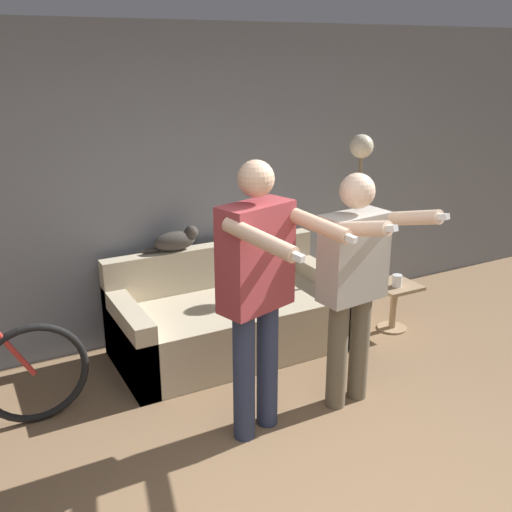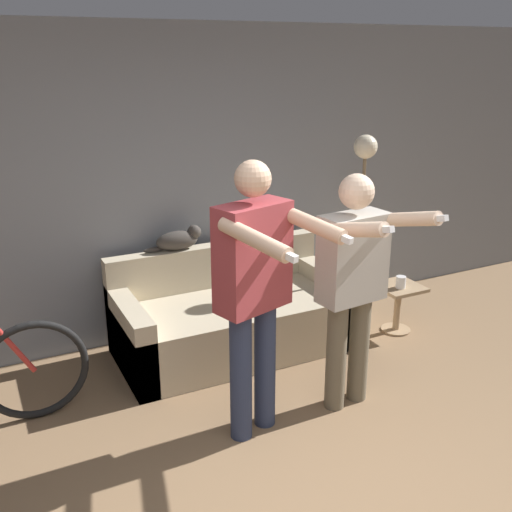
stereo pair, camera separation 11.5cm
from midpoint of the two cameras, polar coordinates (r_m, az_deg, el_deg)
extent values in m
cube|color=gray|center=(4.98, -11.06, 6.19)|extent=(10.00, 0.05, 2.60)
cube|color=beige|center=(4.97, -2.90, -6.63)|extent=(1.90, 0.91, 0.45)
cube|color=beige|center=(5.14, -4.82, -0.87)|extent=(1.90, 0.14, 0.36)
cube|color=beige|center=(4.68, -12.66, -7.87)|extent=(0.16, 0.91, 0.59)
cube|color=beige|center=(5.34, 5.57, -4.03)|extent=(0.16, 0.91, 0.59)
cylinder|color=#2D3856|center=(3.82, -2.03, -11.39)|extent=(0.14, 0.14, 0.88)
cylinder|color=#2D3856|center=(3.95, 0.23, -10.31)|extent=(0.14, 0.14, 0.88)
cube|color=#9E383D|center=(3.57, -0.94, -0.10)|extent=(0.51, 0.35, 0.66)
sphere|color=#D8AD8C|center=(3.44, -0.98, 7.37)|extent=(0.22, 0.22, 0.22)
cylinder|color=#D8AD8C|center=(3.19, -0.73, 1.65)|extent=(0.23, 0.51, 0.15)
cube|color=white|center=(3.03, 2.55, 0.07)|extent=(0.07, 0.13, 0.05)
cylinder|color=#D8AD8C|center=(3.50, 4.49, 3.17)|extent=(0.23, 0.51, 0.15)
cube|color=white|center=(3.36, 7.69, 1.80)|extent=(0.07, 0.13, 0.05)
cylinder|color=#6B604C|center=(4.19, 6.95, -9.33)|extent=(0.14, 0.14, 0.79)
cylinder|color=#6B604C|center=(4.31, 9.05, -8.56)|extent=(0.14, 0.14, 0.79)
cube|color=#B7B2A8|center=(3.98, 8.46, -0.10)|extent=(0.48, 0.27, 0.59)
sphere|color=beige|center=(3.86, 8.78, 6.14)|extent=(0.23, 0.23, 0.23)
cylinder|color=beige|center=(3.58, 8.71, 2.56)|extent=(0.14, 0.51, 0.21)
cube|color=white|center=(3.40, 11.52, 2.59)|extent=(0.05, 0.13, 0.06)
cylinder|color=beige|center=(3.88, 13.45, 3.53)|extent=(0.14, 0.51, 0.21)
cube|color=white|center=(3.71, 16.25, 3.59)|extent=(0.05, 0.13, 0.06)
ellipsoid|color=#3D3833|center=(4.94, -8.44, 1.39)|extent=(0.36, 0.15, 0.16)
sphere|color=#3D3833|center=(4.98, -6.84, 2.25)|extent=(0.11, 0.11, 0.11)
ellipsoid|color=#3D3833|center=(4.92, -10.54, 0.51)|extent=(0.20, 0.04, 0.04)
cone|color=#3D3833|center=(4.94, -6.99, 2.63)|extent=(0.03, 0.03, 0.03)
cone|color=#3D3833|center=(4.97, -7.16, 2.75)|extent=(0.03, 0.03, 0.03)
cylinder|color=#756047|center=(5.58, 8.50, -6.29)|extent=(0.27, 0.27, 0.02)
cylinder|color=#756047|center=(5.30, 8.90, 1.27)|extent=(0.03, 0.03, 1.56)
sphere|color=#F4E5C1|center=(5.12, 9.38, 10.28)|extent=(0.20, 0.20, 0.20)
cylinder|color=#A38460|center=(5.55, 12.23, -6.69)|extent=(0.26, 0.26, 0.02)
cylinder|color=#A38460|center=(5.47, 12.37, -4.87)|extent=(0.06, 0.06, 0.40)
cube|color=#A38460|center=(5.39, 12.52, -2.77)|extent=(0.37, 0.37, 0.03)
cylinder|color=white|center=(5.32, 12.68, -2.31)|extent=(0.09, 0.09, 0.10)
torus|color=black|center=(4.29, -21.08, -10.42)|extent=(0.71, 0.05, 0.71)
cylinder|color=#B72D28|center=(4.20, -22.84, -8.32)|extent=(0.25, 0.04, 0.41)
camera|label=1|loc=(0.06, -90.79, -0.27)|focal=42.00mm
camera|label=2|loc=(0.06, 89.21, 0.27)|focal=42.00mm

